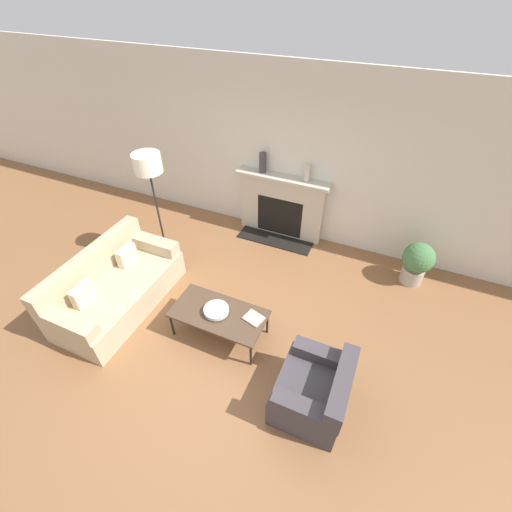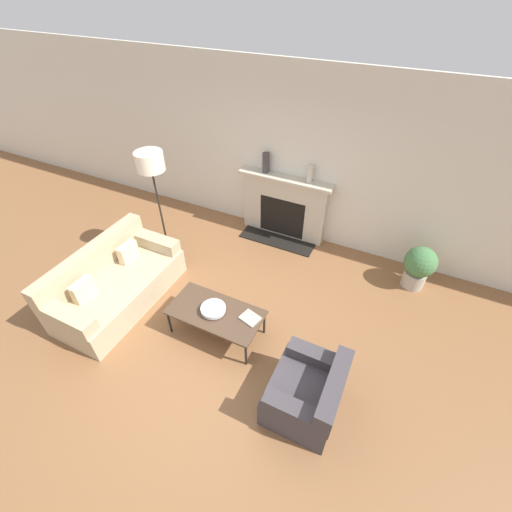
# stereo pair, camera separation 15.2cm
# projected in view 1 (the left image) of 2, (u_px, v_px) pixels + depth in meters

# --- Properties ---
(ground_plane) EXTENTS (18.00, 18.00, 0.00)m
(ground_plane) POSITION_uv_depth(u_px,v_px,m) (209.00, 343.00, 4.59)
(ground_plane) COLOR brown
(wall_back) EXTENTS (18.00, 0.06, 2.90)m
(wall_back) POSITION_uv_depth(u_px,v_px,m) (287.00, 157.00, 5.64)
(wall_back) COLOR silver
(wall_back) RESTS_ON ground_plane
(fireplace) EXTENTS (1.64, 0.59, 1.17)m
(fireplace) POSITION_uv_depth(u_px,v_px,m) (281.00, 207.00, 6.11)
(fireplace) COLOR beige
(fireplace) RESTS_ON ground_plane
(couch) EXTENTS (0.96, 1.93, 0.86)m
(couch) POSITION_uv_depth(u_px,v_px,m) (115.00, 287.00, 4.95)
(couch) COLOR tan
(couch) RESTS_ON ground_plane
(armchair_near) EXTENTS (0.75, 0.87, 0.73)m
(armchair_near) POSITION_uv_depth(u_px,v_px,m) (315.00, 391.00, 3.78)
(armchair_near) COLOR #423D42
(armchair_near) RESTS_ON ground_plane
(coffee_table) EXTENTS (1.24, 0.62, 0.43)m
(coffee_table) POSITION_uv_depth(u_px,v_px,m) (219.00, 314.00, 4.46)
(coffee_table) COLOR #4C3828
(coffee_table) RESTS_ON ground_plane
(bowl) EXTENTS (0.33, 0.33, 0.07)m
(bowl) POSITION_uv_depth(u_px,v_px,m) (216.00, 310.00, 4.42)
(bowl) COLOR silver
(bowl) RESTS_ON coffee_table
(book) EXTENTS (0.28, 0.25, 0.02)m
(book) POSITION_uv_depth(u_px,v_px,m) (254.00, 318.00, 4.36)
(book) COLOR #B2A893
(book) RESTS_ON coffee_table
(floor_lamp) EXTENTS (0.41, 0.41, 1.87)m
(floor_lamp) POSITION_uv_depth(u_px,v_px,m) (150.00, 175.00, 4.95)
(floor_lamp) COLOR black
(floor_lamp) RESTS_ON ground_plane
(mantel_vase_left) EXTENTS (0.12, 0.12, 0.34)m
(mantel_vase_left) POSITION_uv_depth(u_px,v_px,m) (263.00, 163.00, 5.74)
(mantel_vase_left) COLOR #3D383D
(mantel_vase_left) RESTS_ON fireplace
(mantel_vase_center_left) EXTENTS (0.10, 0.10, 0.29)m
(mantel_vase_center_left) POSITION_uv_depth(u_px,v_px,m) (307.00, 172.00, 5.52)
(mantel_vase_center_left) COLOR beige
(mantel_vase_center_left) RESTS_ON fireplace
(potted_plant) EXTENTS (0.47, 0.47, 0.72)m
(potted_plant) POSITION_uv_depth(u_px,v_px,m) (417.00, 262.00, 5.23)
(potted_plant) COLOR #B2A899
(potted_plant) RESTS_ON ground_plane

